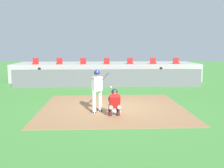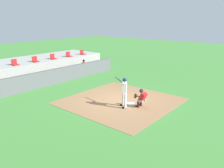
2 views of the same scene
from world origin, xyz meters
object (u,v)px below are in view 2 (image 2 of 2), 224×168
Objects in this scene: catcher_crouched at (141,97)px; dugout_player_1 at (85,66)px; stadium_seat_2 at (15,63)px; stadium_seat_6 at (83,53)px; stadium_seat_4 at (53,58)px; stadium_seat_3 at (35,60)px; home_plate at (131,104)px; batter_at_plate at (124,90)px; stadium_seat_5 at (69,55)px.

dugout_player_1 is at bearing 66.12° from catcher_crouched.
stadium_seat_2 and stadium_seat_6 have the same top height.
stadium_seat_4 is (1.88, 10.91, 0.93)m from catcher_crouched.
stadium_seat_2 is 1.86m from stadium_seat_3.
dugout_player_1 is 2.71× the size of stadium_seat_2.
catcher_crouched is 3.41× the size of stadium_seat_4.
stadium_seat_2 is at bearing 160.56° from dugout_player_1.
batter_at_plate is at bearing 179.75° from home_plate.
stadium_seat_5 and stadium_seat_6 have the same top height.
stadium_seat_3 and stadium_seat_6 have the same top height.
stadium_seat_4 reaches higher than home_plate.
dugout_player_1 is 2.71× the size of stadium_seat_5.
catcher_crouched is 11.10m from stadium_seat_2.
stadium_seat_3 is at bearing 86.14° from batter_at_plate.
batter_at_plate is (-0.69, 0.00, 1.01)m from home_plate.
home_plate is at bearing -100.34° from stadium_seat_4.
stadium_seat_3 reaches higher than home_plate.
stadium_seat_5 is (3.71, 10.18, 1.51)m from home_plate.
catcher_crouched is at bearing -108.90° from stadium_seat_5.
home_plate is at bearing -90.00° from stadium_seat_3.
dugout_player_1 is (3.93, 8.88, 0.06)m from catcher_crouched.
dugout_player_1 is 3.01m from stadium_seat_4.
catcher_crouched reaches higher than home_plate.
stadium_seat_5 is at bearing 69.95° from home_plate.
catcher_crouched is at bearing -90.11° from stadium_seat_3.
stadium_seat_6 reaches higher than dugout_player_1.
stadium_seat_2 is 5.57m from stadium_seat_5.
catcher_crouched is 3.41× the size of stadium_seat_6.
catcher_crouched is at bearing -113.88° from dugout_player_1.
stadium_seat_4 is 1.00× the size of stadium_seat_6.
stadium_seat_3 reaches higher than dugout_player_1.
catcher_crouched is 3.41× the size of stadium_seat_3.
home_plate is 0.92× the size of stadium_seat_6.
stadium_seat_6 is at bearing 61.31° from home_plate.
stadium_seat_3 is at bearing 180.00° from stadium_seat_5.
stadium_seat_2 is at bearing 99.56° from catcher_crouched.
home_plate is 10.46m from stadium_seat_4.
stadium_seat_6 is (3.71, 0.00, 0.00)m from stadium_seat_4.
stadium_seat_5 is (3.73, 10.91, 0.93)m from catcher_crouched.
batter_at_plate is 11.96m from stadium_seat_6.
stadium_seat_5 reaches higher than catcher_crouched.
dugout_player_1 is at bearing -19.44° from stadium_seat_2.
stadium_seat_3 is at bearing 0.00° from stadium_seat_2.
home_plate is at bearing -110.05° from stadium_seat_5.
batter_at_plate is at bearing -93.86° from stadium_seat_3.
stadium_seat_3 is 1.00× the size of stadium_seat_6.
batter_at_plate is 1.08m from catcher_crouched.
batter_at_plate is 3.76× the size of stadium_seat_2.
stadium_seat_2 reaches higher than catcher_crouched.
stadium_seat_5 is at bearing 0.00° from stadium_seat_4.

